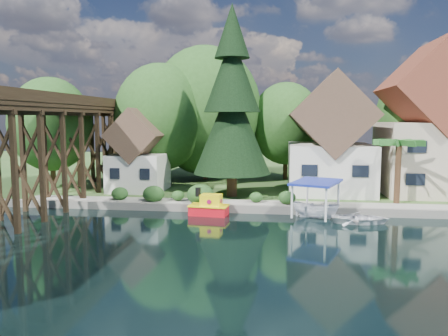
{
  "coord_description": "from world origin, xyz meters",
  "views": [
    {
      "loc": [
        2.39,
        -25.51,
        7.38
      ],
      "look_at": [
        -1.67,
        6.0,
        3.76
      ],
      "focal_mm": 35.0,
      "sensor_mm": 36.0,
      "label": 1
    }
  ],
  "objects": [
    {
      "name": "ground",
      "position": [
        0.0,
        0.0,
        0.0
      ],
      "size": [
        140.0,
        140.0,
        0.0
      ],
      "primitive_type": "plane",
      "color": "black",
      "rests_on": "ground"
    },
    {
      "name": "bank",
      "position": [
        0.0,
        34.0,
        0.25
      ],
      "size": [
        140.0,
        52.0,
        0.5
      ],
      "primitive_type": "cube",
      "color": "#2C5321",
      "rests_on": "ground"
    },
    {
      "name": "seawall",
      "position": [
        4.0,
        8.0,
        0.31
      ],
      "size": [
        60.0,
        0.4,
        0.62
      ],
      "primitive_type": "cube",
      "color": "slate",
      "rests_on": "ground"
    },
    {
      "name": "promenade",
      "position": [
        6.0,
        9.3,
        0.53
      ],
      "size": [
        50.0,
        2.6,
        0.06
      ],
      "primitive_type": "cube",
      "color": "gray",
      "rests_on": "bank"
    },
    {
      "name": "trestle_bridge",
      "position": [
        -16.0,
        5.17,
        5.35
      ],
      "size": [
        4.12,
        44.18,
        9.3
      ],
      "color": "black",
      "rests_on": "ground"
    },
    {
      "name": "house_left",
      "position": [
        7.0,
        16.0,
        5.14
      ],
      "size": [
        7.64,
        8.64,
        11.02
      ],
      "color": "silver",
      "rests_on": "bank"
    },
    {
      "name": "house_center",
      "position": [
        16.0,
        16.5,
        6.42
      ],
      "size": [
        8.65,
        9.18,
        13.89
      ],
      "color": "#BEAE95",
      "rests_on": "bank"
    },
    {
      "name": "shed",
      "position": [
        -11.0,
        14.5,
        3.83
      ],
      "size": [
        5.09,
        5.4,
        7.85
      ],
      "color": "silver",
      "rests_on": "bank"
    },
    {
      "name": "bg_trees",
      "position": [
        1.0,
        21.25,
        7.29
      ],
      "size": [
        49.9,
        13.3,
        10.57
      ],
      "color": "#382314",
      "rests_on": "bank"
    },
    {
      "name": "shrubs",
      "position": [
        -4.6,
        9.26,
        1.23
      ],
      "size": [
        15.76,
        2.47,
        1.7
      ],
      "color": "#1F4318",
      "rests_on": "bank"
    },
    {
      "name": "conifer",
      "position": [
        -1.82,
        12.55,
        8.51
      ],
      "size": [
        6.76,
        6.76,
        16.64
      ],
      "color": "#382314",
      "rests_on": "bank"
    },
    {
      "name": "palm_tree",
      "position": [
        11.8,
        10.75,
        5.3
      ],
      "size": [
        4.52,
        4.52,
        5.5
      ],
      "color": "#382314",
      "rests_on": "bank"
    },
    {
      "name": "tugboat",
      "position": [
        -2.93,
        6.92,
        0.64
      ],
      "size": [
        3.11,
        1.93,
        2.14
      ],
      "color": "red",
      "rests_on": "ground"
    },
    {
      "name": "boat_white_a",
      "position": [
        8.1,
        5.77,
        0.41
      ],
      "size": [
        4.07,
        2.97,
        0.82
      ],
      "primitive_type": "imported",
      "rotation": [
        0.0,
        0.0,
        1.54
      ],
      "color": "white",
      "rests_on": "ground"
    },
    {
      "name": "boat_canopy",
      "position": [
        5.08,
        6.88,
        1.2
      ],
      "size": [
        4.28,
        5.09,
        2.79
      ],
      "color": "white",
      "rests_on": "ground"
    }
  ]
}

